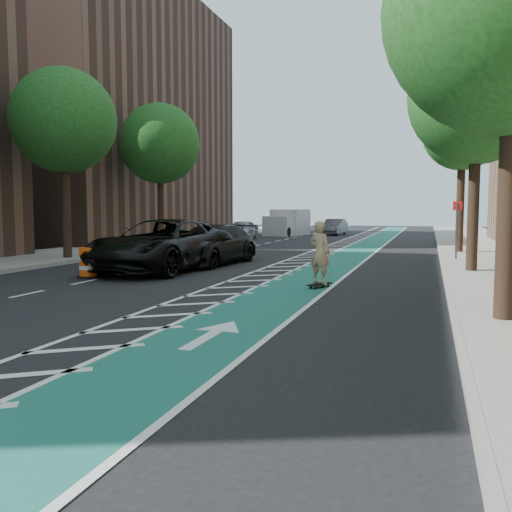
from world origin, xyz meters
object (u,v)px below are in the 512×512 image
at_px(suv_near, 163,245).
at_px(barrel_a, 88,263).
at_px(suv_far, 211,245).
at_px(skateboarder, 320,252).

relative_size(suv_near, barrel_a, 6.85).
relative_size(suv_far, barrel_a, 5.61).
bearing_deg(suv_near, barrel_a, -116.00).
bearing_deg(suv_far, skateboarder, -38.06).
bearing_deg(barrel_a, skateboarder, -0.46).
height_order(skateboarder, suv_far, skateboarder).
bearing_deg(suv_near, skateboarder, -18.27).
height_order(suv_near, suv_far, suv_near).
bearing_deg(skateboarder, suv_far, -19.35).
relative_size(suv_near, suv_far, 1.22).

